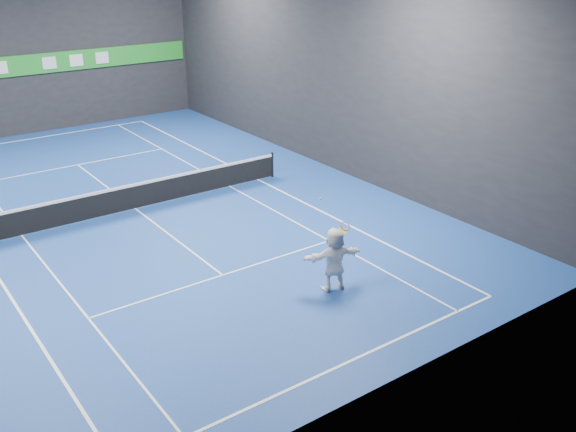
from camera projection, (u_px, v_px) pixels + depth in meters
ground at (136, 209)px, 23.94m from camera, size 26.00×26.00×0.00m
wall_back at (21, 45)px, 31.89m from camera, size 18.00×0.10×9.00m
wall_front at (386, 202)px, 12.47m from camera, size 18.00×0.10×9.00m
wall_right at (326, 63)px, 27.02m from camera, size 0.10×26.00×9.00m
baseline_near at (341, 365)px, 15.06m from camera, size 10.98×0.08×0.01m
baseline_far at (41, 137)px, 32.82m from camera, size 10.98×0.08×0.01m
sideline_doubles_right at (258, 180)px, 26.89m from camera, size 0.08×23.78×0.01m
sideline_singles_left at (22, 236)px, 21.73m from camera, size 0.06×23.78×0.01m
sideline_singles_right at (230, 186)px, 26.15m from camera, size 0.06×23.78×0.01m
service_line_near at (223, 275)px, 19.16m from camera, size 8.23×0.06×0.01m
service_line_far at (78, 165)px, 28.72m from camera, size 8.23×0.06×0.01m
center_service_line at (136, 209)px, 23.94m from camera, size 0.06×12.80×0.01m
player at (334, 259)px, 18.05m from camera, size 1.84×1.01×1.89m
tennis_ball at (321, 199)px, 17.21m from camera, size 0.06×0.06×0.06m
tennis_net at (134, 196)px, 23.73m from camera, size 12.50×0.10×1.07m
sponsor_banner at (25, 65)px, 32.23m from camera, size 17.64×0.11×1.00m
tennis_racket at (344, 230)px, 17.97m from camera, size 0.49×0.35×0.78m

